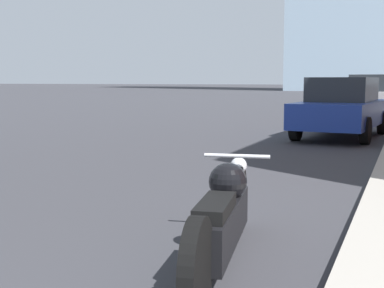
# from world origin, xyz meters

# --- Properties ---
(motorcycle) EXTENTS (0.74, 2.61, 0.79)m
(motorcycle) POSITION_xyz_m (2.74, 4.71, 0.39)
(motorcycle) COLOR black
(motorcycle) RESTS_ON ground_plane
(parked_car_blue) EXTENTS (2.14, 4.56, 1.55)m
(parked_car_blue) POSITION_xyz_m (2.47, 15.09, 0.78)
(parked_car_blue) COLOR #1E3899
(parked_car_blue) RESTS_ON ground_plane
(parked_car_silver) EXTENTS (2.01, 4.61, 1.74)m
(parked_car_silver) POSITION_xyz_m (2.32, 26.72, 0.86)
(parked_car_silver) COLOR #BCBCC1
(parked_car_silver) RESTS_ON ground_plane
(parked_car_yellow) EXTENTS (2.24, 4.30, 1.58)m
(parked_car_yellow) POSITION_xyz_m (2.27, 38.42, 0.81)
(parked_car_yellow) COLOR gold
(parked_car_yellow) RESTS_ON ground_plane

